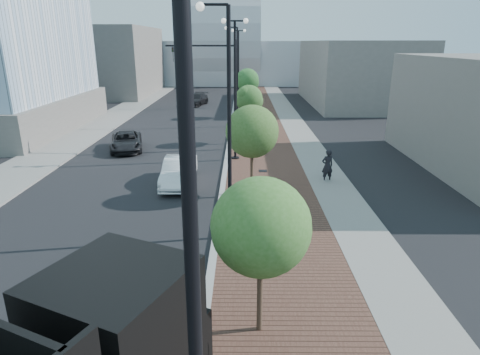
{
  "coord_description": "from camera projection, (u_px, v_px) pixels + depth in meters",
  "views": [
    {
      "loc": [
        1.12,
        -5.75,
        7.86
      ],
      "look_at": [
        1.0,
        12.0,
        2.0
      ],
      "focal_mm": 30.82,
      "sensor_mm": 36.0,
      "label": 1
    }
  ],
  "objects": [
    {
      "name": "tree_2",
      "position": [
        249.0,
        99.0,
        32.46
      ],
      "size": [
        2.23,
        2.15,
        4.68
      ],
      "color": "#382619",
      "rests_on": "ground"
    },
    {
      "name": "streetlight_3",
      "position": [
        236.0,
        81.0,
        38.85
      ],
      "size": [
        1.44,
        0.56,
        9.21
      ],
      "color": "black",
      "rests_on": "ground"
    },
    {
      "name": "streetlight_2",
      "position": [
        235.0,
        90.0,
        27.31
      ],
      "size": [
        1.72,
        0.56,
        9.28
      ],
      "color": "black",
      "rests_on": "ground"
    },
    {
      "name": "convention_center",
      "position": [
        228.0,
        51.0,
        86.77
      ],
      "size": [
        50.0,
        30.0,
        50.0
      ],
      "color": "#A9AEB3",
      "rests_on": "ground"
    },
    {
      "name": "traffic_mast",
      "position": [
        223.0,
        83.0,
        30.11
      ],
      "size": [
        5.09,
        0.2,
        8.0
      ],
      "color": "black",
      "rests_on": "ground"
    },
    {
      "name": "sidewalk",
      "position": [
        264.0,
        115.0,
        45.87
      ],
      "size": [
        7.0,
        140.0,
        0.12
      ],
      "primitive_type": "cube",
      "color": "#4C2D23",
      "rests_on": "ground"
    },
    {
      "name": "utility_cover_1",
      "position": [
        276.0,
        258.0,
        15.47
      ],
      "size": [
        0.5,
        0.5,
        0.02
      ],
      "primitive_type": "cube",
      "color": "black",
      "rests_on": "sidewalk"
    },
    {
      "name": "tree_3",
      "position": [
        248.0,
        80.0,
        43.73
      ],
      "size": [
        2.47,
        2.44,
        5.21
      ],
      "color": "#382619",
      "rests_on": "ground"
    },
    {
      "name": "curb",
      "position": [
        233.0,
        115.0,
        45.89
      ],
      "size": [
        0.3,
        140.0,
        0.14
      ],
      "primitive_type": "cube",
      "color": "gray",
      "rests_on": "ground"
    },
    {
      "name": "utility_cover_2",
      "position": [
        263.0,
        171.0,
        25.92
      ],
      "size": [
        0.5,
        0.5,
        0.02
      ],
      "primitive_type": "cube",
      "color": "black",
      "rests_on": "sidewalk"
    },
    {
      "name": "white_sedan",
      "position": [
        179.0,
        171.0,
        23.64
      ],
      "size": [
        1.72,
        4.78,
        1.57
      ],
      "primitive_type": "imported",
      "rotation": [
        0.0,
        0.0,
        0.01
      ],
      "color": "white",
      "rests_on": "ground"
    },
    {
      "name": "streetlight_1",
      "position": [
        227.0,
        137.0,
        16.06
      ],
      "size": [
        1.44,
        0.56,
        9.21
      ],
      "color": "black",
      "rests_on": "ground"
    },
    {
      "name": "pedestrian",
      "position": [
        327.0,
        166.0,
        23.98
      ],
      "size": [
        0.82,
        0.65,
        1.97
      ],
      "primitive_type": "imported",
      "rotation": [
        0.0,
        0.0,
        3.42
      ],
      "color": "black",
      "rests_on": "ground"
    },
    {
      "name": "tree_1",
      "position": [
        253.0,
        132.0,
        21.1
      ],
      "size": [
        2.73,
        2.73,
        4.86
      ],
      "color": "#382619",
      "rests_on": "ground"
    },
    {
      "name": "streetlight_0",
      "position": [
        195.0,
        333.0,
        4.52
      ],
      "size": [
        1.72,
        0.56,
        9.28
      ],
      "color": "black",
      "rests_on": "ground"
    },
    {
      "name": "dark_car_far",
      "position": [
        196.0,
        99.0,
        53.52
      ],
      "size": [
        3.19,
        5.41,
        1.47
      ],
      "primitive_type": "imported",
      "rotation": [
        0.0,
        0.0,
        -0.24
      ],
      "color": "black",
      "rests_on": "ground"
    },
    {
      "name": "commercial_block_ne",
      "position": [
        356.0,
        73.0,
        54.05
      ],
      "size": [
        12.0,
        22.0,
        8.0
      ],
      "primitive_type": "cube",
      "color": "slate",
      "rests_on": "ground"
    },
    {
      "name": "commercial_block_nw",
      "position": [
        106.0,
        61.0,
        63.47
      ],
      "size": [
        14.0,
        20.0,
        10.0
      ],
      "primitive_type": "cube",
      "color": "#635E59",
      "rests_on": "ground"
    },
    {
      "name": "concrete_strip",
      "position": [
        288.0,
        115.0,
        45.85
      ],
      "size": [
        2.4,
        140.0,
        0.13
      ],
      "primitive_type": "cube",
      "color": "slate",
      "rests_on": "ground"
    },
    {
      "name": "west_sidewalk",
      "position": [
        117.0,
        115.0,
        45.98
      ],
      "size": [
        4.0,
        140.0,
        0.12
      ],
      "primitive_type": "cube",
      "color": "slate",
      "rests_on": "ground"
    },
    {
      "name": "tree_0",
      "position": [
        263.0,
        227.0,
        10.71
      ],
      "size": [
        2.65,
        2.65,
        4.62
      ],
      "color": "#382619",
      "rests_on": "ground"
    },
    {
      "name": "dark_car_mid",
      "position": [
        126.0,
        141.0,
        31.22
      ],
      "size": [
        3.33,
        5.27,
        1.36
      ],
      "primitive_type": "imported",
      "rotation": [
        0.0,
        0.0,
        0.24
      ],
      "color": "black",
      "rests_on": "ground"
    },
    {
      "name": "streetlight_4",
      "position": [
        239.0,
        68.0,
        50.09
      ],
      "size": [
        1.72,
        0.56,
        9.28
      ],
      "color": "black",
      "rests_on": "ground"
    }
  ]
}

